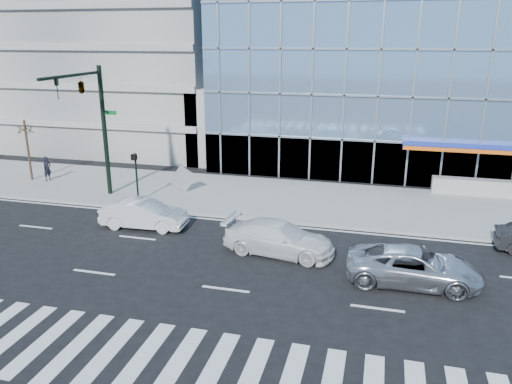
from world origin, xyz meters
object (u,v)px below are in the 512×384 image
street_tree_near (25,128)px  white_suv (279,238)px  ped_signal_post (136,170)px  silver_suv (414,266)px  tilted_panel (183,179)px  traffic_signal (88,102)px  white_sedan (144,214)px  pedestrian (47,169)px

street_tree_near → white_suv: street_tree_near is taller
ped_signal_post → silver_suv: ped_signal_post is taller
white_suv → street_tree_near: bearing=76.1°
street_tree_near → silver_suv: street_tree_near is taller
ped_signal_post → white_suv: (9.85, -4.95, -1.38)m
ped_signal_post → white_suv: 11.11m
tilted_panel → traffic_signal: bearing=174.3°
ped_signal_post → white_sedan: size_ratio=0.66×
traffic_signal → street_tree_near: traffic_signal is taller
white_suv → white_sedan: white_suv is taller
white_sedan → tilted_panel: bearing=-1.0°
white_sedan → street_tree_near: bearing=59.6°
white_sedan → pedestrian: size_ratio=2.67×
street_tree_near → tilted_panel: street_tree_near is taller
silver_suv → white_sedan: (-13.66, 2.98, -0.01)m
traffic_signal → white_sedan: bearing=-33.7°
traffic_signal → white_sedan: traffic_signal is taller
pedestrian → tilted_panel: 10.24m
traffic_signal → white_suv: (12.35, -4.57, -5.40)m
street_tree_near → white_suv: size_ratio=0.80×
ped_signal_post → silver_suv: (15.85, -6.48, -1.38)m
street_tree_near → tilted_panel: bearing=-0.7°
ped_signal_post → pedestrian: (-8.25, 2.67, -1.14)m
traffic_signal → white_sedan: (4.69, -3.13, -5.41)m
traffic_signal → tilted_panel: 7.34m
street_tree_near → pedestrian: bearing=5.1°
street_tree_near → pedestrian: size_ratio=2.47×
ped_signal_post → street_tree_near: 9.97m
street_tree_near → tilted_panel: size_ratio=3.25×
white_sedan → pedestrian: (-10.44, 6.17, 0.25)m
street_tree_near → traffic_signal: bearing=-22.7°
white_sedan → silver_suv: bearing=-105.3°
ped_signal_post → pedestrian: ped_signal_post is taller
white_sedan → white_suv: bearing=-103.7°
ped_signal_post → street_tree_near: bearing=164.9°
traffic_signal → pedestrian: 8.30m
traffic_signal → white_suv: bearing=-20.3°
traffic_signal → white_suv: 14.23m
ped_signal_post → white_suv: size_ratio=0.57×
ped_signal_post → white_sedan: (2.19, -3.50, -1.39)m
white_suv → pedestrian: 19.64m
pedestrian → traffic_signal: bearing=-106.3°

